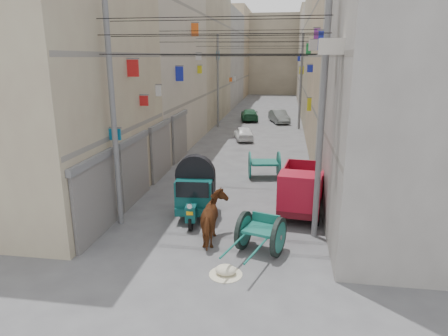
% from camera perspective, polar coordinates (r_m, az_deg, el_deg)
% --- Properties ---
extents(building_row_left, '(8.00, 62.00, 14.00)m').
position_cam_1_polar(building_row_left, '(42.74, -5.51, 15.96)').
color(building_row_left, tan).
rests_on(building_row_left, ground).
extents(building_row_right, '(8.00, 62.00, 14.00)m').
position_cam_1_polar(building_row_right, '(41.82, 17.10, 15.39)').
color(building_row_right, '#9A9690').
rests_on(building_row_right, ground).
extents(end_cap_building, '(22.00, 10.00, 13.00)m').
position_cam_1_polar(end_cap_building, '(73.36, 7.20, 15.75)').
color(end_cap_building, tan).
rests_on(end_cap_building, ground).
extents(shutters_left, '(0.18, 14.40, 2.88)m').
position_cam_1_polar(shutters_left, '(19.36, -10.61, 1.50)').
color(shutters_left, '#4C4C51').
rests_on(shutters_left, ground).
extents(signboards, '(8.22, 40.52, 5.67)m').
position_cam_1_polar(signboards, '(29.20, 4.05, 10.26)').
color(signboards, silver).
rests_on(signboards, ground).
extents(ac_units, '(0.70, 6.55, 3.35)m').
position_cam_1_polar(ac_units, '(15.09, 14.29, 20.15)').
color(ac_units, '#B8B1A5').
rests_on(ac_units, ground).
extents(utility_poles, '(7.40, 22.20, 8.00)m').
position_cam_1_polar(utility_poles, '(24.53, 3.15, 10.61)').
color(utility_poles, slate).
rests_on(utility_poles, ground).
extents(overhead_cables, '(7.40, 22.52, 1.12)m').
position_cam_1_polar(overhead_cables, '(21.86, 2.54, 17.27)').
color(overhead_cables, black).
rests_on(overhead_cables, ground).
extents(auto_rickshaw, '(1.69, 2.75, 1.90)m').
position_cam_1_polar(auto_rickshaw, '(15.67, -4.07, -3.06)').
color(auto_rickshaw, black).
rests_on(auto_rickshaw, ground).
extents(tonga_cart, '(1.86, 3.02, 1.28)m').
position_cam_1_polar(tonga_cart, '(13.02, 5.26, -9.22)').
color(tonga_cart, black).
rests_on(tonga_cart, ground).
extents(mini_truck, '(1.98, 3.70, 1.99)m').
position_cam_1_polar(mini_truck, '(15.95, 10.93, -3.59)').
color(mini_truck, black).
rests_on(mini_truck, ground).
extents(second_cart, '(1.78, 1.63, 1.40)m').
position_cam_1_polar(second_cart, '(20.85, 5.76, 0.58)').
color(second_cart, '#145A4E').
rests_on(second_cart, ground).
extents(feed_sack, '(0.61, 0.49, 0.30)m').
position_cam_1_polar(feed_sack, '(11.94, 0.25, -14.36)').
color(feed_sack, beige).
rests_on(feed_sack, ground).
extents(horse, '(1.11, 2.05, 1.66)m').
position_cam_1_polar(horse, '(13.62, -1.37, -7.23)').
color(horse, maroon).
rests_on(horse, ground).
extents(distant_car_white, '(1.97, 3.34, 1.07)m').
position_cam_1_polar(distant_car_white, '(30.42, 2.79, 4.99)').
color(distant_car_white, white).
rests_on(distant_car_white, ground).
extents(distant_car_grey, '(2.26, 3.89, 1.21)m').
position_cam_1_polar(distant_car_grey, '(38.95, 7.87, 7.30)').
color(distant_car_grey, '#545957').
rests_on(distant_car_grey, ground).
extents(distant_car_green, '(2.16, 4.15, 1.15)m').
position_cam_1_polar(distant_car_green, '(40.17, 3.66, 7.61)').
color(distant_car_green, '#1B4E30').
rests_on(distant_car_green, ground).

